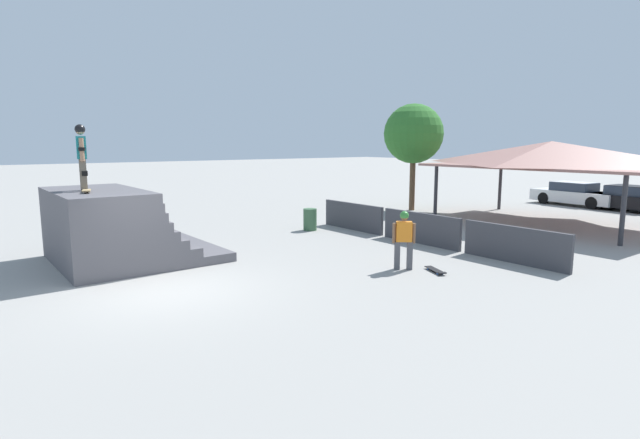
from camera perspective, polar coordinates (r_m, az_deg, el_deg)
ground_plane at (r=12.16m, az=-17.19°, el=-7.77°), size 160.00×160.00×0.00m
quarter_pipe_ramp at (r=15.35m, az=-22.63°, el=-1.14°), size 4.18×4.29×2.09m
skater_on_deck at (r=14.98m, az=-25.59°, el=6.89°), size 0.77×0.31×1.78m
skateboard_on_deck at (r=14.40m, az=-25.14°, el=3.01°), size 0.79×0.38×0.09m
bystander_walking at (r=13.51m, az=9.56°, el=-1.80°), size 0.47×0.54×1.59m
skateboard_on_ground at (r=13.55m, az=13.09°, el=-5.66°), size 0.87×0.51×0.09m
barrier_fence at (r=17.16m, az=11.43°, el=-0.99°), size 10.22×0.12×1.05m
pavilion_shelter at (r=22.95m, az=24.90°, el=6.75°), size 9.17×5.92×3.45m
tree_beside_pavilion at (r=25.57m, az=10.65°, el=9.57°), size 2.95×2.95×5.31m
trash_bin at (r=19.42m, az=-1.15°, el=0.00°), size 0.52×0.52×0.85m
parked_car_white at (r=30.53m, az=27.12°, el=2.57°), size 4.66×2.12×1.27m
parked_car_black at (r=29.34m, az=32.01°, el=1.98°), size 4.27×2.12×1.27m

